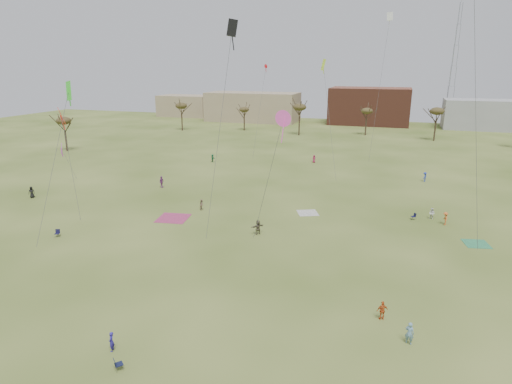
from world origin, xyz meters
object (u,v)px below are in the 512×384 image
(flyer_near_right, at_px, (111,342))
(radio_tower, at_px, (453,65))
(camp_chair_center, at_px, (119,366))
(spectator_fore_a, at_px, (382,310))
(camp_chair_left, at_px, (57,235))
(camp_chair_right, at_px, (413,218))

(flyer_near_right, height_order, radio_tower, radio_tower)
(camp_chair_center, xyz_separation_m, radio_tower, (31.52, 137.15, 18.95))
(spectator_fore_a, height_order, camp_chair_center, spectator_fore_a)
(spectator_fore_a, xyz_separation_m, camp_chair_left, (-36.54, 5.80, -0.53))
(spectator_fore_a, distance_m, camp_chair_right, 24.99)
(spectator_fore_a, bearing_deg, camp_chair_right, -122.53)
(spectator_fore_a, height_order, radio_tower, radio_tower)
(camp_chair_left, xyz_separation_m, camp_chair_right, (39.40, 19.02, 0.00))
(spectator_fore_a, distance_m, camp_chair_left, 37.00)
(spectator_fore_a, distance_m, camp_chair_center, 19.70)
(flyer_near_right, distance_m, camp_chair_right, 40.31)
(camp_chair_left, height_order, radio_tower, radio_tower)
(camp_chair_right, bearing_deg, camp_chair_left, -93.55)
(spectator_fore_a, bearing_deg, camp_chair_left, -34.98)
(camp_chair_left, bearing_deg, spectator_fore_a, -31.31)
(camp_chair_center, distance_m, radio_tower, 141.99)
(camp_chair_left, bearing_deg, camp_chair_right, 3.48)
(flyer_near_right, relative_size, camp_chair_left, 1.68)
(flyer_near_right, distance_m, radio_tower, 140.83)
(camp_chair_center, distance_m, camp_chair_right, 40.85)
(camp_chair_left, height_order, camp_chair_right, same)
(camp_chair_left, relative_size, radio_tower, 0.02)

